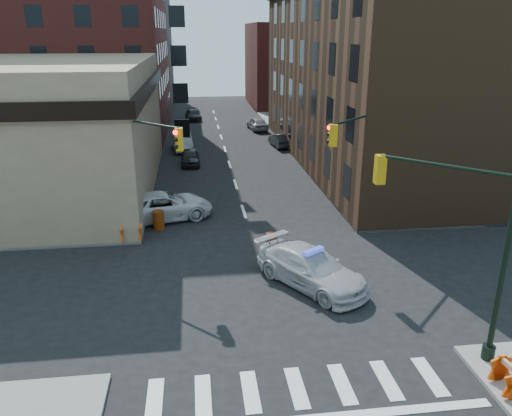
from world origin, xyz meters
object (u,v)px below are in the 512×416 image
object	(u,v)px
barrel_road	(271,242)
barricade_nw_a	(131,233)
parked_car_wnear	(190,157)
pedestrian_a	(57,222)
parked_car_wfar	(183,142)
parked_car_enear	(280,140)
barrel_bank	(159,220)
pickup	(163,206)
pedestrian_b	(95,211)
barricade_se_a	(510,377)
police_car	(311,268)

from	to	relation	value
barrel_road	barricade_nw_a	xyz separation A→B (m)	(-7.32, 1.77, 0.15)
parked_car_wnear	barrel_road	xyz separation A→B (m)	(4.17, -18.42, -0.19)
parked_car_wnear	barricade_nw_a	bearing A→B (deg)	-101.36
pedestrian_a	barrel_road	xyz separation A→B (m)	(11.42, -2.96, -0.52)
parked_car_wfar	barrel_road	distance (m)	24.61
parked_car_wnear	parked_car_enear	xyz separation A→B (m)	(8.84, 5.95, 0.00)
pedestrian_a	barrel_road	world-z (taller)	pedestrian_a
parked_car_wnear	barrel_bank	distance (m)	14.91
parked_car_wfar	barrel_road	bearing A→B (deg)	-83.86
pickup	parked_car_wnear	distance (m)	13.18
pedestrian_b	barricade_se_a	distance (m)	22.29
pickup	parked_car_enear	size ratio (longest dim) A/B	1.50
pedestrian_b	barricade_nw_a	size ratio (longest dim) A/B	1.45
barricade_se_a	parked_car_wfar	bearing A→B (deg)	10.45
parked_car_wfar	parked_car_wnear	bearing A→B (deg)	-88.39
parked_car_wfar	barrel_bank	xyz separation A→B (m)	(-1.14, -20.50, -0.22)
barricade_se_a	pedestrian_a	bearing A→B (deg)	43.35
police_car	pickup	bearing A→B (deg)	93.50
parked_car_enear	pedestrian_a	distance (m)	26.79
police_car	barrel_bank	distance (m)	10.48
pedestrian_b	police_car	bearing A→B (deg)	-51.33
pickup	barricade_se_a	world-z (taller)	pickup
pickup	parked_car_wfar	size ratio (longest dim) A/B	1.26
barrel_road	pedestrian_a	bearing A→B (deg)	165.46
pedestrian_a	police_car	bearing A→B (deg)	-4.87
barricade_se_a	barricade_nw_a	size ratio (longest dim) A/B	0.95
pedestrian_a	barrel_bank	xyz separation A→B (m)	(5.43, 0.66, -0.42)
barrel_bank	barricade_se_a	world-z (taller)	barrel_bank
pedestrian_a	parked_car_enear	bearing A→B (deg)	77.14
barricade_se_a	pickup	bearing A→B (deg)	28.00
pedestrian_b	barrel_bank	xyz separation A→B (m)	(3.62, -0.76, -0.49)
barrel_road	barricade_se_a	distance (m)	13.10
parked_car_wnear	parked_car_enear	world-z (taller)	parked_car_enear
pedestrian_a	barricade_se_a	size ratio (longest dim) A/B	1.42
parked_car_wfar	barricade_se_a	size ratio (longest dim) A/B	4.02
barrel_bank	police_car	bearing A→B (deg)	-46.76
police_car	pickup	distance (m)	11.68
pickup	parked_car_wfar	distance (m)	18.80
barrel_road	pickup	bearing A→B (deg)	137.36
parked_car_enear	barrel_road	world-z (taller)	parked_car_enear
parked_car_enear	pedestrian_a	size ratio (longest dim) A/B	2.39
parked_car_wfar	barricade_se_a	bearing A→B (deg)	-78.81
parked_car_enear	pedestrian_b	xyz separation A→B (m)	(-14.28, -19.99, 0.39)
barricade_nw_a	parked_car_wnear	bearing A→B (deg)	75.77
pickup	parked_car_enear	bearing A→B (deg)	-43.60
police_car	barricade_nw_a	xyz separation A→B (m)	(-8.51, 5.78, -0.20)
pedestrian_b	barrel_road	distance (m)	10.57
barricade_se_a	barricade_nw_a	world-z (taller)	barricade_nw_a
parked_car_enear	barricade_se_a	size ratio (longest dim) A/B	3.39
pedestrian_b	parked_car_wnear	bearing A→B (deg)	55.37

